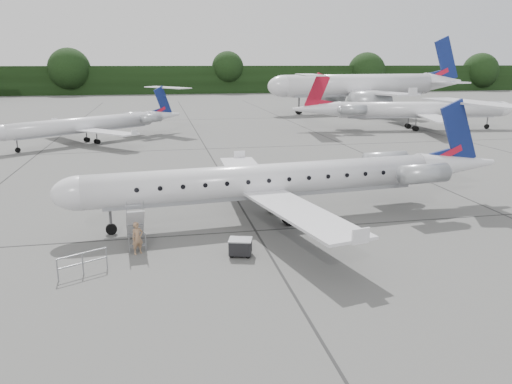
{
  "coord_description": "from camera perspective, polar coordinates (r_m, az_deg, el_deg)",
  "views": [
    {
      "loc": [
        -9.01,
        -21.48,
        9.12
      ],
      "look_at": [
        -3.96,
        4.1,
        2.3
      ],
      "focal_mm": 35.0,
      "sensor_mm": 36.0,
      "label": 1
    }
  ],
  "objects": [
    {
      "name": "ground",
      "position": [
        25.02,
        10.87,
        -7.0
      ],
      "size": [
        320.0,
        320.0,
        0.0
      ],
      "primitive_type": "plane",
      "color": "#585856",
      "rests_on": "ground"
    },
    {
      "name": "treeline",
      "position": [
        151.84,
        -7.95,
        12.59
      ],
      "size": [
        260.0,
        4.0,
        8.0
      ],
      "primitive_type": "cube",
      "color": "black",
      "rests_on": "ground"
    },
    {
      "name": "main_regional_jet",
      "position": [
        28.89,
        1.19,
        3.19
      ],
      "size": [
        28.12,
        21.52,
        6.75
      ],
      "primitive_type": null,
      "rotation": [
        0.0,
        0.0,
        0.1
      ],
      "color": "silver",
      "rests_on": "ground"
    },
    {
      "name": "airstair",
      "position": [
        26.13,
        -13.61,
        -3.74
      ],
      "size": [
        1.06,
        2.24,
        2.12
      ],
      "primitive_type": null,
      "rotation": [
        0.0,
        0.0,
        0.1
      ],
      "color": "silver",
      "rests_on": "ground"
    },
    {
      "name": "passenger",
      "position": [
        25.04,
        -13.39,
        -5.14
      ],
      "size": [
        0.7,
        0.62,
        1.62
      ],
      "primitive_type": "imported",
      "rotation": [
        0.0,
        0.0,
        0.49
      ],
      "color": "#8E6B4D",
      "rests_on": "ground"
    },
    {
      "name": "safety_railing",
      "position": [
        23.43,
        -19.18,
        -7.79
      ],
      "size": [
        1.97,
        1.12,
        1.0
      ],
      "primitive_type": null,
      "rotation": [
        0.0,
        0.0,
        0.5
      ],
      "color": "gray",
      "rests_on": "ground"
    },
    {
      "name": "baggage_cart",
      "position": [
        24.24,
        -1.79,
        -6.29
      ],
      "size": [
        1.25,
        1.11,
        0.91
      ],
      "primitive_type": null,
      "rotation": [
        0.0,
        0.0,
        -0.28
      ],
      "color": "black",
      "rests_on": "ground"
    },
    {
      "name": "bg_narrowbody",
      "position": [
        96.06,
        11.71,
        13.04
      ],
      "size": [
        42.44,
        33.57,
        13.8
      ],
      "primitive_type": null,
      "rotation": [
        0.0,
        0.0,
        0.16
      ],
      "color": "silver",
      "rests_on": "ground"
    },
    {
      "name": "bg_regional_left",
      "position": [
        60.47,
        -19.13,
        8.07
      ],
      "size": [
        28.39,
        27.24,
        6.05
      ],
      "primitive_type": null,
      "rotation": [
        0.0,
        0.0,
        0.66
      ],
      "color": "silver",
      "rests_on": "ground"
    },
    {
      "name": "bg_regional_right",
      "position": [
        73.0,
        18.35,
        9.77
      ],
      "size": [
        31.41,
        24.26,
        7.65
      ],
      "primitive_type": null,
      "rotation": [
        0.0,
        0.0,
        3.02
      ],
      "color": "silver",
      "rests_on": "ground"
    }
  ]
}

